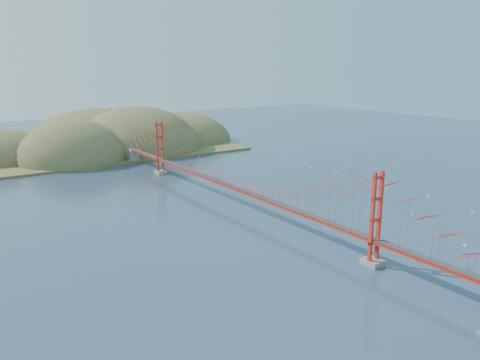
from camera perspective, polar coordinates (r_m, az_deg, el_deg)
ground at (r=81.19m, az=-0.58°, el=-3.16°), size 320.00×320.00×0.00m
bridge at (r=79.58m, az=-0.67°, el=1.70°), size 2.20×94.40×12.00m
far_headlands at (r=142.54m, az=-15.43°, el=3.72°), size 84.00×58.00×25.00m
sailboat_0 at (r=100.69m, az=11.29°, el=0.00°), size 0.62×0.62×0.70m
sailboat_11 at (r=121.41m, az=18.38°, el=1.90°), size 0.66×0.66×0.72m
sailboat_10 at (r=70.50m, az=25.73°, el=-7.13°), size 0.48×0.55×0.63m
sailboat_4 at (r=121.43m, az=7.86°, el=2.48°), size 0.51×0.56×0.63m
sailboat_9 at (r=116.25m, az=13.38°, el=1.73°), size 0.65×0.65×0.69m
sailboat_14 at (r=108.29m, az=11.73°, el=0.94°), size 0.56×0.56×0.59m
sailboat_16 at (r=96.61m, az=10.36°, el=-0.54°), size 0.62×0.62×0.65m
sailboat_3 at (r=98.31m, az=-3.14°, el=-0.09°), size 0.51×0.42×0.59m
sailboat_17 at (r=112.42m, az=8.60°, el=1.54°), size 0.56×0.48×0.64m
sailboat_2 at (r=85.72m, az=26.44°, el=-3.63°), size 0.57×0.57×0.61m
sailboat_13 at (r=96.62m, az=17.54°, el=-0.96°), size 0.63×0.63×0.66m
sailboat_7 at (r=122.00m, az=5.77°, el=2.60°), size 0.64×0.63×0.72m
sailboat_5 at (r=93.86m, az=22.02°, el=-1.76°), size 0.53×0.62×0.71m
sailboat_6 at (r=81.41m, az=20.21°, el=-3.89°), size 0.53×0.53×0.56m
sailboat_15 at (r=118.82m, az=1.54°, el=2.36°), size 0.60×0.60×0.66m
sailboat_1 at (r=107.99m, az=11.70°, el=0.91°), size 0.64×0.64×0.69m
sailboat_12 at (r=124.51m, az=-4.98°, el=2.83°), size 0.55×0.50×0.62m
sailboat_8 at (r=124.01m, az=5.39°, el=2.78°), size 0.60×0.60×0.63m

